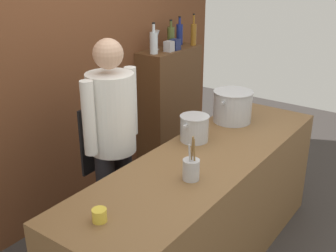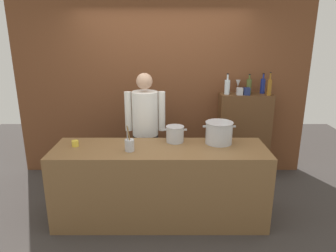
{
  "view_description": "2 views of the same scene",
  "coord_description": "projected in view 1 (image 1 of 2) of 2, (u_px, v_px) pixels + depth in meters",
  "views": [
    {
      "loc": [
        -2.22,
        -1.28,
        2.15
      ],
      "look_at": [
        0.09,
        0.38,
        1.0
      ],
      "focal_mm": 44.36,
      "sensor_mm": 36.0,
      "label": 1
    },
    {
      "loc": [
        0.09,
        -3.27,
        2.15
      ],
      "look_at": [
        0.1,
        0.35,
        1.05
      ],
      "focal_mm": 33.05,
      "sensor_mm": 36.0,
      "label": 2
    }
  ],
  "objects": [
    {
      "name": "spice_tin_navy",
      "position": [
        175.0,
        45.0,
        4.18
      ],
      "size": [
        0.09,
        0.09,
        0.11
      ],
      "primitive_type": "cube",
      "color": "navy",
      "rests_on": "bar_cabinet"
    },
    {
      "name": "stockpot_small",
      "position": [
        194.0,
        128.0,
        3.03
      ],
      "size": [
        0.28,
        0.22,
        0.19
      ],
      "color": "#B7BABF",
      "rests_on": "prep_counter"
    },
    {
      "name": "prep_counter",
      "position": [
        203.0,
        212.0,
        3.0
      ],
      "size": [
        2.43,
        0.7,
        0.9
      ],
      "primitive_type": "cube",
      "color": "brown",
      "rests_on": "ground_plane"
    },
    {
      "name": "stockpot_large",
      "position": [
        233.0,
        106.0,
        3.38
      ],
      "size": [
        0.38,
        0.32,
        0.26
      ],
      "color": "#B7BABF",
      "rests_on": "prep_counter"
    },
    {
      "name": "wine_bottle_clear",
      "position": [
        154.0,
        42.0,
        3.99
      ],
      "size": [
        0.08,
        0.08,
        0.3
      ],
      "color": "silver",
      "rests_on": "bar_cabinet"
    },
    {
      "name": "wine_bottle_olive",
      "position": [
        171.0,
        37.0,
        4.24
      ],
      "size": [
        0.08,
        0.08,
        0.29
      ],
      "color": "#475123",
      "rests_on": "bar_cabinet"
    },
    {
      "name": "spice_tin_silver",
      "position": [
        169.0,
        46.0,
        4.11
      ],
      "size": [
        0.08,
        0.08,
        0.1
      ],
      "primitive_type": "cube",
      "color": "#B2B2B7",
      "rests_on": "bar_cabinet"
    },
    {
      "name": "wine_bottle_cobalt",
      "position": [
        180.0,
        34.0,
        4.42
      ],
      "size": [
        0.07,
        0.07,
        0.3
      ],
      "color": "navy",
      "rests_on": "bar_cabinet"
    },
    {
      "name": "brick_back_panel",
      "position": [
        60.0,
        45.0,
        3.36
      ],
      "size": [
        4.4,
        0.1,
        3.0
      ],
      "primitive_type": "cube",
      "color": "brown",
      "rests_on": "ground_plane"
    },
    {
      "name": "chef",
      "position": [
        112.0,
        134.0,
        3.01
      ],
      "size": [
        0.53,
        0.36,
        1.66
      ],
      "rotation": [
        0.0,
        0.0,
        3.16
      ],
      "color": "black",
      "rests_on": "ground_plane"
    },
    {
      "name": "butter_jar",
      "position": [
        99.0,
        215.0,
        2.11
      ],
      "size": [
        0.08,
        0.08,
        0.07
      ],
      "primitive_type": "cylinder",
      "color": "yellow",
      "rests_on": "prep_counter"
    },
    {
      "name": "wine_glass_wide",
      "position": [
        156.0,
        36.0,
        4.17
      ],
      "size": [
        0.07,
        0.07,
        0.19
      ],
      "color": "silver",
      "rests_on": "bar_cabinet"
    },
    {
      "name": "wine_bottle_amber",
      "position": [
        194.0,
        34.0,
        4.38
      ],
      "size": [
        0.06,
        0.06,
        0.33
      ],
      "color": "#8C5919",
      "rests_on": "bar_cabinet"
    },
    {
      "name": "utensil_crock",
      "position": [
        191.0,
        169.0,
        2.5
      ],
      "size": [
        0.1,
        0.1,
        0.29
      ],
      "color": "#B7BABF",
      "rests_on": "prep_counter"
    },
    {
      "name": "bar_cabinet",
      "position": [
        169.0,
        108.0,
        4.5
      ],
      "size": [
        0.76,
        0.32,
        1.29
      ],
      "primitive_type": "cube",
      "color": "brown",
      "rests_on": "ground_plane"
    }
  ]
}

